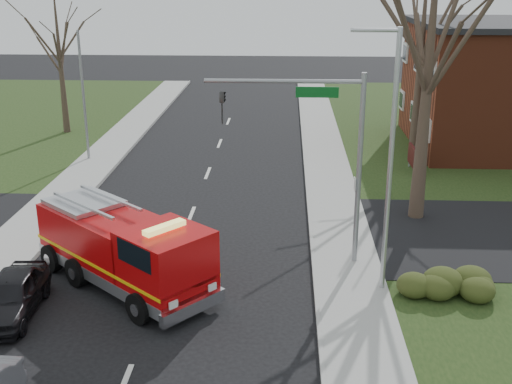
{
  "coord_description": "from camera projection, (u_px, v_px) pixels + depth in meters",
  "views": [
    {
      "loc": [
        4.0,
        -19.39,
        9.92
      ],
      "look_at": [
        2.91,
        3.42,
        2.0
      ],
      "focal_mm": 45.0,
      "sensor_mm": 36.0,
      "label": 1
    }
  ],
  "objects": [
    {
      "name": "streetlight_pole",
      "position": [
        389.0,
        157.0,
        19.45
      ],
      "size": [
        1.48,
        0.16,
        8.4
      ],
      "color": "#B7BABF",
      "rests_on": "ground"
    },
    {
      "name": "bare_tree_far",
      "position": [
        422.0,
        40.0,
        33.26
      ],
      "size": [
        5.25,
        5.25,
        10.5
      ],
      "color": "#402F25",
      "rests_on": "ground"
    },
    {
      "name": "parked_car_maroon",
      "position": [
        11.0,
        295.0,
        19.31
      ],
      "size": [
        1.78,
        3.92,
        1.31
      ],
      "primitive_type": "imported",
      "rotation": [
        0.0,
        0.0,
        0.06
      ],
      "color": "black",
      "rests_on": "ground"
    },
    {
      "name": "bare_tree_left",
      "position": [
        59.0,
        45.0,
        39.24
      ],
      "size": [
        4.5,
        4.5,
        9.0
      ],
      "color": "#402F25",
      "rests_on": "ground"
    },
    {
      "name": "hedge_corner",
      "position": [
        442.0,
        283.0,
        20.19
      ],
      "size": [
        2.8,
        2.0,
        0.9
      ],
      "primitive_type": "ellipsoid",
      "color": "#2C3A15",
      "rests_on": "lawn_right"
    },
    {
      "name": "ground",
      "position": [
        166.0,
        279.0,
        21.73
      ],
      "size": [
        120.0,
        120.0,
        0.0
      ],
      "primitive_type": "plane",
      "color": "black",
      "rests_on": "ground"
    },
    {
      "name": "health_center_sign",
      "position": [
        413.0,
        157.0,
        32.77
      ],
      "size": [
        0.12,
        2.0,
        1.4
      ],
      "color": "#430F0F",
      "rests_on": "ground"
    },
    {
      "name": "utility_pole_far",
      "position": [
        84.0,
        98.0,
        34.11
      ],
      "size": [
        0.14,
        0.14,
        7.0
      ],
      "primitive_type": "cylinder",
      "color": "gray",
      "rests_on": "ground"
    },
    {
      "name": "sidewalk_right",
      "position": [
        349.0,
        281.0,
        21.43
      ],
      "size": [
        2.4,
        80.0,
        0.15
      ],
      "primitive_type": "cube",
      "color": "#9B9B96",
      "rests_on": "ground"
    },
    {
      "name": "bare_tree_near",
      "position": [
        431.0,
        39.0,
        24.54
      ],
      "size": [
        6.0,
        6.0,
        12.0
      ],
      "color": "#402F25",
      "rests_on": "ground"
    },
    {
      "name": "fire_engine",
      "position": [
        125.0,
        251.0,
        20.89
      ],
      "size": [
        6.73,
        6.29,
        2.78
      ],
      "rotation": [
        0.0,
        0.0,
        0.85
      ],
      "color": "#B10809",
      "rests_on": "ground"
    },
    {
      "name": "traffic_signal_mast",
      "position": [
        322.0,
        135.0,
        21.37
      ],
      "size": [
        5.29,
        0.18,
        6.8
      ],
      "color": "gray",
      "rests_on": "ground"
    }
  ]
}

